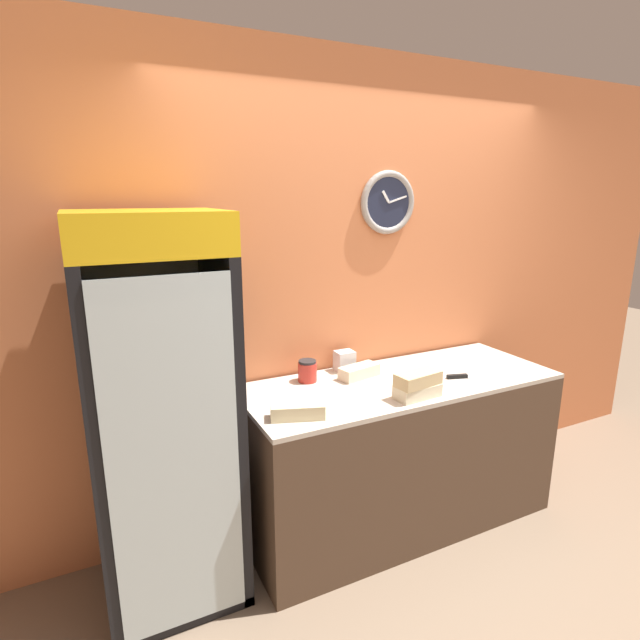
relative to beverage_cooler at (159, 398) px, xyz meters
name	(u,v)px	position (x,y,z in m)	size (l,w,h in m)	color
ground_plane	(508,628)	(1.31, -0.98, -1.00)	(14.00, 14.00, 0.00)	#7A6651
wall_back	(367,289)	(1.31, 0.32, 0.35)	(5.20, 0.09, 2.70)	#D17547
prep_counter	(398,451)	(1.31, -0.08, -0.55)	(1.83, 0.70, 0.90)	#4C3828
beverage_cooler	(159,398)	(0.00, 0.00, 0.00)	(0.63, 0.62, 1.86)	black
sandwich_stack_bottom	(417,391)	(1.24, -0.33, -0.07)	(0.25, 0.13, 0.07)	beige
sandwich_stack_middle	(418,379)	(1.24, -0.33, 0.00)	(0.26, 0.14, 0.07)	tan
sandwich_flat_left	(298,411)	(0.58, -0.28, -0.07)	(0.27, 0.18, 0.07)	beige
sandwich_flat_right	(359,372)	(1.12, 0.06, -0.07)	(0.26, 0.15, 0.07)	beige
chefs_knife	(466,376)	(1.67, -0.22, -0.10)	(0.32, 0.13, 0.02)	silver
condiment_jar	(307,371)	(0.82, 0.13, -0.04)	(0.11, 0.11, 0.12)	#B72D23
napkin_dispenser	(345,361)	(1.10, 0.20, -0.04)	(0.11, 0.09, 0.12)	silver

